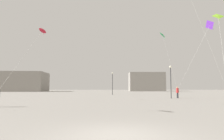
{
  "coord_description": "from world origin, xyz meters",
  "views": [
    {
      "loc": [
        -0.22,
        -6.98,
        1.64
      ],
      "look_at": [
        0.0,
        20.18,
        4.04
      ],
      "focal_mm": 32.14,
      "sensor_mm": 36.0,
      "label": 1
    }
  ],
  "objects_px": {
    "kite_lime_delta": "(218,17)",
    "kite_emerald_diamond": "(163,35)",
    "person_in_red": "(177,92)",
    "lamppost_west": "(171,76)",
    "building_left_hall": "(27,82)",
    "kite_crimson_diamond": "(42,31)",
    "lamppost_east": "(112,80)",
    "kite_violet_delta": "(210,26)",
    "building_centre_hall": "(146,82)"
  },
  "relations": [
    {
      "from": "kite_lime_delta",
      "to": "lamppost_west",
      "type": "relative_size",
      "value": 1.82
    },
    {
      "from": "kite_lime_delta",
      "to": "kite_violet_delta",
      "type": "height_order",
      "value": "kite_violet_delta"
    },
    {
      "from": "kite_violet_delta",
      "to": "building_centre_hall",
      "type": "bearing_deg",
      "value": 87.57
    },
    {
      "from": "person_in_red",
      "to": "lamppost_west",
      "type": "xyz_separation_m",
      "value": [
        -1.33,
        -1.03,
        2.38
      ]
    },
    {
      "from": "kite_emerald_diamond",
      "to": "building_centre_hall",
      "type": "height_order",
      "value": "kite_emerald_diamond"
    },
    {
      "from": "kite_lime_delta",
      "to": "kite_emerald_diamond",
      "type": "relative_size",
      "value": 1.01
    },
    {
      "from": "kite_lime_delta",
      "to": "kite_violet_delta",
      "type": "xyz_separation_m",
      "value": [
        1.53,
        5.14,
        0.6
      ]
    },
    {
      "from": "kite_violet_delta",
      "to": "building_centre_hall",
      "type": "distance_m",
      "value": 68.06
    },
    {
      "from": "building_left_hall",
      "to": "lamppost_west",
      "type": "bearing_deg",
      "value": -51.25
    },
    {
      "from": "kite_crimson_diamond",
      "to": "lamppost_east",
      "type": "distance_m",
      "value": 22.28
    },
    {
      "from": "kite_lime_delta",
      "to": "building_left_hall",
      "type": "relative_size",
      "value": 0.53
    },
    {
      "from": "lamppost_east",
      "to": "kite_emerald_diamond",
      "type": "bearing_deg",
      "value": -63.45
    },
    {
      "from": "kite_crimson_diamond",
      "to": "lamppost_east",
      "type": "relative_size",
      "value": 2.01
    },
    {
      "from": "kite_emerald_diamond",
      "to": "lamppost_east",
      "type": "distance_m",
      "value": 18.39
    },
    {
      "from": "lamppost_east",
      "to": "lamppost_west",
      "type": "height_order",
      "value": "lamppost_east"
    },
    {
      "from": "kite_lime_delta",
      "to": "lamppost_east",
      "type": "distance_m",
      "value": 26.97
    },
    {
      "from": "kite_lime_delta",
      "to": "lamppost_west",
      "type": "height_order",
      "value": "kite_lime_delta"
    },
    {
      "from": "person_in_red",
      "to": "kite_emerald_diamond",
      "type": "height_order",
      "value": "kite_emerald_diamond"
    },
    {
      "from": "kite_violet_delta",
      "to": "kite_crimson_diamond",
      "type": "bearing_deg",
      "value": -177.28
    },
    {
      "from": "kite_crimson_diamond",
      "to": "building_centre_hall",
      "type": "xyz_separation_m",
      "value": [
        26.57,
        68.85,
        -5.03
      ]
    },
    {
      "from": "kite_emerald_diamond",
      "to": "lamppost_west",
      "type": "bearing_deg",
      "value": 8.39
    },
    {
      "from": "kite_emerald_diamond",
      "to": "building_left_hall",
      "type": "xyz_separation_m",
      "value": [
        -44.96,
        57.61,
        -5.68
      ]
    },
    {
      "from": "kite_lime_delta",
      "to": "lamppost_west",
      "type": "xyz_separation_m",
      "value": [
        -3.49,
        7.83,
        -6.57
      ]
    },
    {
      "from": "kite_crimson_diamond",
      "to": "building_left_hall",
      "type": "height_order",
      "value": "kite_crimson_diamond"
    },
    {
      "from": "person_in_red",
      "to": "lamppost_west",
      "type": "distance_m",
      "value": 2.92
    },
    {
      "from": "person_in_red",
      "to": "building_left_hall",
      "type": "distance_m",
      "value": 73.78
    },
    {
      "from": "kite_emerald_diamond",
      "to": "kite_violet_delta",
      "type": "bearing_deg",
      "value": -22.26
    },
    {
      "from": "kite_crimson_diamond",
      "to": "kite_lime_delta",
      "type": "distance_m",
      "value": 22.54
    },
    {
      "from": "person_in_red",
      "to": "lamppost_east",
      "type": "bearing_deg",
      "value": 153.3
    },
    {
      "from": "building_centre_hall",
      "to": "lamppost_west",
      "type": "distance_m",
      "value": 65.51
    },
    {
      "from": "kite_emerald_diamond",
      "to": "building_left_hall",
      "type": "height_order",
      "value": "kite_emerald_diamond"
    },
    {
      "from": "kite_crimson_diamond",
      "to": "kite_violet_delta",
      "type": "relative_size",
      "value": 1.06
    },
    {
      "from": "person_in_red",
      "to": "building_centre_hall",
      "type": "distance_m",
      "value": 64.42
    },
    {
      "from": "kite_violet_delta",
      "to": "building_left_hall",
      "type": "distance_m",
      "value": 79.19
    },
    {
      "from": "kite_violet_delta",
      "to": "kite_emerald_diamond",
      "type": "bearing_deg",
      "value": 157.74
    },
    {
      "from": "kite_crimson_diamond",
      "to": "building_centre_hall",
      "type": "height_order",
      "value": "kite_crimson_diamond"
    },
    {
      "from": "building_left_hall",
      "to": "lamppost_west",
      "type": "distance_m",
      "value": 73.66
    },
    {
      "from": "kite_crimson_diamond",
      "to": "kite_lime_delta",
      "type": "xyz_separation_m",
      "value": [
        22.17,
        -4.01,
        0.5
      ]
    },
    {
      "from": "kite_violet_delta",
      "to": "kite_lime_delta",
      "type": "bearing_deg",
      "value": -106.54
    },
    {
      "from": "kite_emerald_diamond",
      "to": "lamppost_west",
      "type": "xyz_separation_m",
      "value": [
        1.14,
        0.17,
        -6.5
      ]
    },
    {
      "from": "person_in_red",
      "to": "lamppost_west",
      "type": "bearing_deg",
      "value": -114.49
    },
    {
      "from": "lamppost_west",
      "to": "building_centre_hall",
      "type": "bearing_deg",
      "value": 83.08
    },
    {
      "from": "person_in_red",
      "to": "kite_violet_delta",
      "type": "height_order",
      "value": "kite_violet_delta"
    },
    {
      "from": "kite_lime_delta",
      "to": "lamppost_east",
      "type": "bearing_deg",
      "value": 118.14
    },
    {
      "from": "kite_violet_delta",
      "to": "person_in_red",
      "type": "bearing_deg",
      "value": 134.72
    },
    {
      "from": "kite_crimson_diamond",
      "to": "kite_lime_delta",
      "type": "bearing_deg",
      "value": -10.25
    },
    {
      "from": "person_in_red",
      "to": "kite_emerald_diamond",
      "type": "bearing_deg",
      "value": -126.41
    },
    {
      "from": "kite_crimson_diamond",
      "to": "kite_violet_delta",
      "type": "xyz_separation_m",
      "value": [
        23.7,
        1.13,
        1.11
      ]
    },
    {
      "from": "kite_emerald_diamond",
      "to": "lamppost_west",
      "type": "height_order",
      "value": "kite_emerald_diamond"
    },
    {
      "from": "person_in_red",
      "to": "lamppost_east",
      "type": "xyz_separation_m",
      "value": [
        -10.18,
        14.22,
        2.47
      ]
    }
  ]
}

